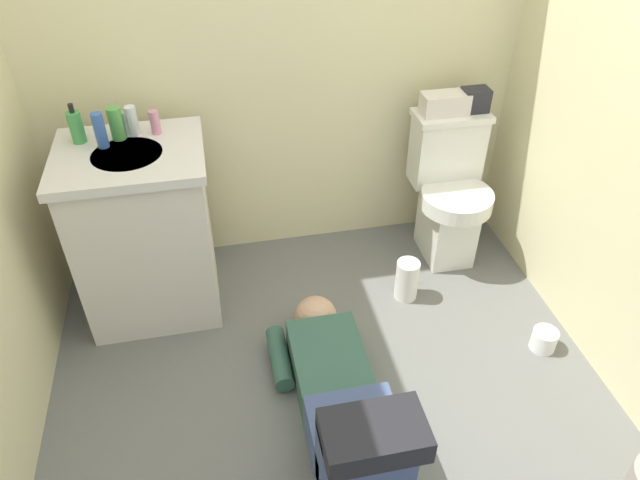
% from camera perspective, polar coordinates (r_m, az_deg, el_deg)
% --- Properties ---
extents(ground_plane, '(2.76, 3.10, 0.04)m').
position_cam_1_polar(ground_plane, '(2.51, 0.99, -14.64)').
color(ground_plane, slate).
extents(wall_back, '(2.42, 0.08, 2.40)m').
position_cam_1_polar(wall_back, '(2.71, -4.05, 21.26)').
color(wall_back, beige).
rests_on(wall_back, ground_plane).
extents(toilet, '(0.36, 0.46, 0.75)m').
position_cam_1_polar(toilet, '(3.01, 12.41, 4.69)').
color(toilet, white).
rests_on(toilet, ground_plane).
extents(vanity_cabinet, '(0.60, 0.52, 0.82)m').
position_cam_1_polar(vanity_cabinet, '(2.69, -16.64, 0.80)').
color(vanity_cabinet, silver).
rests_on(vanity_cabinet, ground_plane).
extents(faucet, '(0.02, 0.02, 0.10)m').
position_cam_1_polar(faucet, '(2.58, -18.34, 10.66)').
color(faucet, silver).
rests_on(faucet, vanity_cabinet).
extents(person_plumber, '(0.39, 1.06, 0.52)m').
position_cam_1_polar(person_plumber, '(2.25, 2.08, -15.15)').
color(person_plumber, '#33594C').
rests_on(person_plumber, ground_plane).
extents(tissue_box, '(0.22, 0.11, 0.10)m').
position_cam_1_polar(tissue_box, '(2.86, 12.05, 12.86)').
color(tissue_box, silver).
rests_on(tissue_box, toilet).
extents(toiletry_bag, '(0.12, 0.09, 0.11)m').
position_cam_1_polar(toiletry_bag, '(2.92, 14.86, 13.05)').
color(toiletry_bag, '#26262D').
rests_on(toiletry_bag, toilet).
extents(soap_dispenser, '(0.06, 0.06, 0.17)m').
position_cam_1_polar(soap_dispenser, '(2.59, -22.63, 10.15)').
color(soap_dispenser, '#449C4E').
rests_on(soap_dispenser, vanity_cabinet).
extents(bottle_blue, '(0.05, 0.05, 0.15)m').
position_cam_1_polar(bottle_blue, '(2.51, -20.62, 9.96)').
color(bottle_blue, '#385FB1').
rests_on(bottle_blue, vanity_cabinet).
extents(bottle_green, '(0.06, 0.06, 0.14)m').
position_cam_1_polar(bottle_green, '(2.56, -19.22, 10.66)').
color(bottle_green, '#4EA048').
rests_on(bottle_green, vanity_cabinet).
extents(bottle_clear, '(0.05, 0.05, 0.13)m').
position_cam_1_polar(bottle_clear, '(2.57, -17.82, 10.98)').
color(bottle_clear, silver).
rests_on(bottle_clear, vanity_cabinet).
extents(bottle_pink, '(0.04, 0.04, 0.10)m').
position_cam_1_polar(bottle_pink, '(2.56, -15.76, 10.96)').
color(bottle_pink, pink).
rests_on(bottle_pink, vanity_cabinet).
extents(paper_towel_roll, '(0.11, 0.11, 0.21)m').
position_cam_1_polar(paper_towel_roll, '(2.83, 8.45, -3.86)').
color(paper_towel_roll, white).
rests_on(paper_towel_roll, ground_plane).
extents(toilet_paper_roll, '(0.11, 0.11, 0.10)m').
position_cam_1_polar(toilet_paper_roll, '(2.78, 20.95, -9.05)').
color(toilet_paper_roll, white).
rests_on(toilet_paper_roll, ground_plane).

